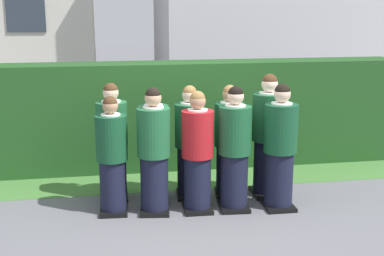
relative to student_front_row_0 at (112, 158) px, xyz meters
name	(u,v)px	position (x,y,z in m)	size (l,w,h in m)	color
ground_plane	(195,210)	(1.06, -0.11, -0.73)	(60.00, 60.00, 0.00)	slate
student_front_row_0	(112,158)	(0.00, 0.00, 0.00)	(0.40, 0.46, 1.53)	black
student_front_row_1	(154,154)	(0.53, -0.07, 0.05)	(0.43, 0.54, 1.64)	black
student_in_red_blazer	(198,155)	(1.09, -0.12, 0.03)	(0.41, 0.47, 1.59)	black
student_front_row_3	(235,151)	(1.57, -0.13, 0.05)	(0.43, 0.49, 1.64)	black
student_front_row_4	(280,150)	(2.17, -0.20, 0.06)	(0.43, 0.48, 1.66)	black
student_rear_row_0	(112,144)	(0.02, 0.53, 0.04)	(0.42, 0.51, 1.62)	black
student_rear_row_1	(154,147)	(0.58, 0.43, 0.01)	(0.41, 0.49, 1.56)	black
student_rear_row_2	(190,145)	(1.08, 0.41, 0.02)	(0.41, 0.48, 1.58)	black
student_rear_row_3	(229,144)	(1.62, 0.36, 0.02)	(0.43, 0.50, 1.58)	black
student_rear_row_4	(268,138)	(2.16, 0.30, 0.10)	(0.45, 0.50, 1.73)	black
hedge	(174,115)	(1.06, 1.90, 0.14)	(7.62, 0.70, 1.74)	#214C1E
lawn_strip	(181,180)	(1.06, 1.10, -0.72)	(7.62, 0.90, 0.01)	#477A38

